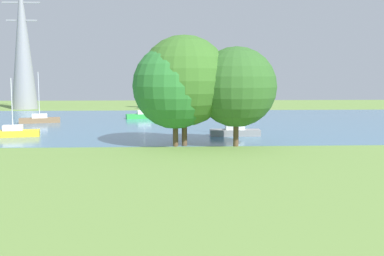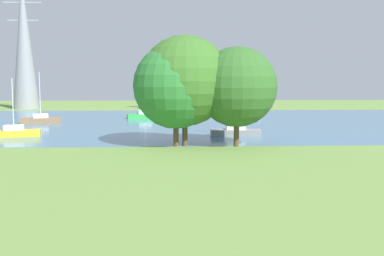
% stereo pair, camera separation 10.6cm
% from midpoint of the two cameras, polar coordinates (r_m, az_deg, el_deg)
% --- Properties ---
extents(ground_plane, '(160.00, 160.00, 0.00)m').
position_cam_midpoint_polar(ground_plane, '(30.33, 0.61, -4.57)').
color(ground_plane, olive).
extents(water_surface, '(140.00, 40.00, 0.02)m').
position_cam_midpoint_polar(water_surface, '(58.04, -0.95, 0.71)').
color(water_surface, teal).
rests_on(water_surface, ground).
extents(sailboat_green, '(5.00, 2.42, 5.96)m').
position_cam_midpoint_polar(sailboat_green, '(63.42, -5.71, 1.56)').
color(sailboat_green, green).
rests_on(sailboat_green, water_surface).
extents(sailboat_gray, '(4.84, 1.63, 6.02)m').
position_cam_midpoint_polar(sailboat_gray, '(45.06, 5.41, -0.40)').
color(sailboat_gray, gray).
rests_on(sailboat_gray, water_surface).
extents(sailboat_brown, '(5.03, 2.71, 6.22)m').
position_cam_midpoint_polar(sailboat_brown, '(60.28, -17.93, 1.03)').
color(sailboat_brown, brown).
rests_on(sailboat_brown, water_surface).
extents(sailboat_white, '(5.03, 2.84, 7.76)m').
position_cam_midpoint_polar(sailboat_white, '(67.79, 6.30, 1.89)').
color(sailboat_white, white).
rests_on(sailboat_white, water_surface).
extents(sailboat_yellow, '(5.01, 2.48, 5.54)m').
position_cam_midpoint_polar(sailboat_yellow, '(47.35, -20.85, -0.47)').
color(sailboat_yellow, yellow).
rests_on(sailboat_yellow, water_surface).
extents(tree_west_far, '(6.94, 6.94, 8.41)m').
position_cam_midpoint_polar(tree_west_far, '(37.93, -1.91, 5.13)').
color(tree_west_far, brown).
rests_on(tree_west_far, ground).
extents(tree_mid_shore, '(7.41, 7.41, 9.07)m').
position_cam_midpoint_polar(tree_mid_shore, '(38.20, -0.80, 5.79)').
color(tree_mid_shore, brown).
rests_on(tree_mid_shore, ground).
extents(tree_east_far, '(6.54, 6.54, 8.14)m').
position_cam_midpoint_polar(tree_east_far, '(38.19, 5.58, 5.01)').
color(tree_east_far, brown).
rests_on(tree_east_far, ground).
extents(electricity_pylon, '(6.40, 4.40, 22.72)m').
position_cam_midpoint_polar(electricity_pylon, '(86.69, -19.79, 9.74)').
color(electricity_pylon, gray).
rests_on(electricity_pylon, ground).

